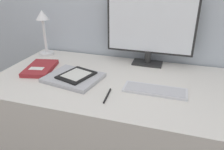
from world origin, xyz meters
name	(u,v)px	position (x,y,z in m)	size (l,w,h in m)	color
desk	(121,133)	(0.00, 0.17, 0.37)	(1.50, 0.74, 0.75)	silver
monitor	(150,25)	(0.10, 0.47, 1.01)	(0.56, 0.11, 0.49)	#262626
keyboard	(155,90)	(0.19, 0.10, 0.75)	(0.33, 0.12, 0.01)	silver
laptop	(73,78)	(-0.27, 0.11, 0.76)	(0.33, 0.29, 0.02)	#A3A3A8
ereader	(76,75)	(-0.26, 0.11, 0.77)	(0.21, 0.23, 0.01)	black
desk_lamp	(44,27)	(-0.65, 0.43, 0.95)	(0.10, 0.10, 0.32)	white
notebook	(40,68)	(-0.53, 0.17, 0.76)	(0.21, 0.28, 0.03)	maroon
pen	(107,96)	(-0.03, -0.02, 0.75)	(0.02, 0.14, 0.01)	black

